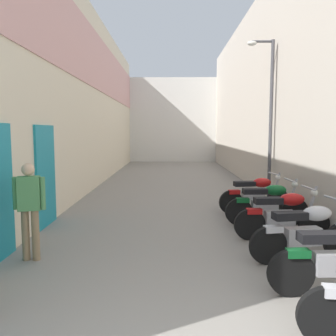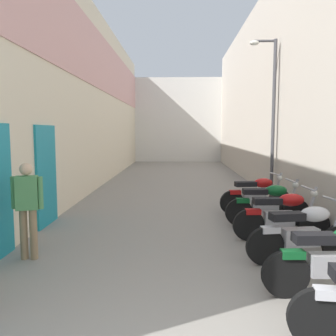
# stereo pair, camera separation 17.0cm
# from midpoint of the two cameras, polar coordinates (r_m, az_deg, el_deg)

# --- Properties ---
(ground_plane) EXTENTS (37.94, 37.94, 0.00)m
(ground_plane) POSITION_cam_midpoint_polar(r_m,az_deg,el_deg) (11.15, 2.05, -4.73)
(ground_plane) COLOR gray
(building_left) EXTENTS (0.45, 21.94, 6.47)m
(building_left) POSITION_cam_midpoint_polar(r_m,az_deg,el_deg) (13.30, -11.72, 10.99)
(building_left) COLOR beige
(building_left) RESTS_ON ground
(building_right) EXTENTS (0.45, 21.94, 6.83)m
(building_right) POSITION_cam_midpoint_polar(r_m,az_deg,el_deg) (13.41, 15.75, 11.51)
(building_right) COLOR beige
(building_right) RESTS_ON ground
(building_far_end) EXTENTS (8.83, 2.00, 5.66)m
(building_far_end) POSITION_cam_midpoint_polar(r_m,az_deg,el_deg) (24.94, 1.84, 7.71)
(building_far_end) COLOR silver
(building_far_end) RESTS_ON ground
(motorcycle_third) EXTENTS (1.84, 0.58, 1.04)m
(motorcycle_third) POSITION_cam_midpoint_polar(r_m,az_deg,el_deg) (6.00, 21.96, -9.60)
(motorcycle_third) COLOR black
(motorcycle_third) RESTS_ON ground
(motorcycle_fourth) EXTENTS (1.85, 0.58, 1.04)m
(motorcycle_fourth) POSITION_cam_midpoint_polar(r_m,az_deg,el_deg) (7.07, 18.67, -7.15)
(motorcycle_fourth) COLOR black
(motorcycle_fourth) RESTS_ON ground
(motorcycle_fifth) EXTENTS (1.85, 0.58, 1.04)m
(motorcycle_fifth) POSITION_cam_midpoint_polar(r_m,az_deg,el_deg) (8.07, 16.47, -5.48)
(motorcycle_fifth) COLOR black
(motorcycle_fifth) RESTS_ON ground
(motorcycle_sixth) EXTENTS (1.84, 0.58, 1.04)m
(motorcycle_sixth) POSITION_cam_midpoint_polar(r_m,az_deg,el_deg) (9.14, 14.67, -4.10)
(motorcycle_sixth) COLOR black
(motorcycle_sixth) RESTS_ON ground
(pedestrian_mid_alley) EXTENTS (0.52, 0.28, 1.57)m
(pedestrian_mid_alley) POSITION_cam_midpoint_polar(r_m,az_deg,el_deg) (6.06, -21.07, -5.38)
(pedestrian_mid_alley) COLOR #8C7251
(pedestrian_mid_alley) RESTS_ON ground
(street_lamp) EXTENTS (0.79, 0.18, 4.67)m
(street_lamp) POSITION_cam_midpoint_polar(r_m,az_deg,el_deg) (10.75, 16.72, 9.26)
(street_lamp) COLOR #47474C
(street_lamp) RESTS_ON ground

